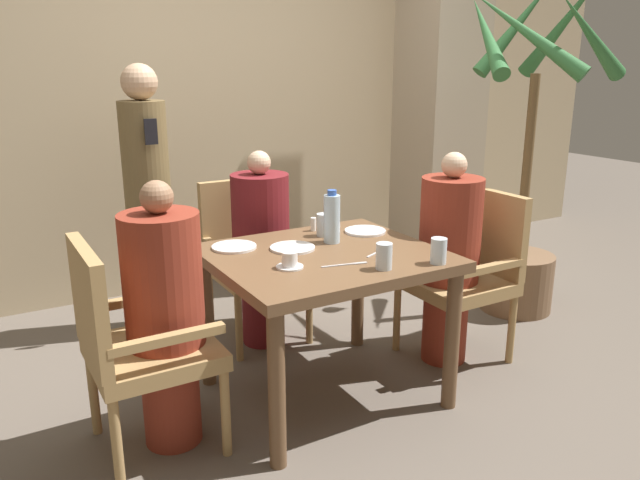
% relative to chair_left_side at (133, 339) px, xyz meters
% --- Properties ---
extents(ground_plane, '(16.00, 16.00, 0.00)m').
position_rel_chair_left_side_xyz_m(ground_plane, '(0.90, 0.00, -0.50)').
color(ground_plane, '#60564C').
extents(wall_back, '(8.00, 0.06, 2.80)m').
position_rel_chair_left_side_xyz_m(wall_back, '(0.90, 1.89, 0.90)').
color(wall_back, tan).
rests_on(wall_back, ground_plane).
extents(pillar_stone, '(0.50, 0.50, 2.70)m').
position_rel_chair_left_side_xyz_m(pillar_stone, '(2.64, 1.27, 0.85)').
color(pillar_stone, tan).
rests_on(pillar_stone, ground_plane).
extents(dining_table, '(1.02, 0.90, 0.73)m').
position_rel_chair_left_side_xyz_m(dining_table, '(0.90, 0.00, 0.12)').
color(dining_table, brown).
rests_on(dining_table, ground_plane).
extents(chair_left_side, '(0.50, 0.50, 0.91)m').
position_rel_chair_left_side_xyz_m(chair_left_side, '(0.00, 0.00, 0.00)').
color(chair_left_side, '#A88451').
rests_on(chair_left_side, ground_plane).
extents(diner_in_left_chair, '(0.32, 0.32, 1.14)m').
position_rel_chair_left_side_xyz_m(diner_in_left_chair, '(0.14, 0.00, 0.08)').
color(diner_in_left_chair, maroon).
rests_on(diner_in_left_chair, ground_plane).
extents(chair_far_side, '(0.50, 0.50, 0.91)m').
position_rel_chair_left_side_xyz_m(chair_far_side, '(0.90, 0.84, 0.00)').
color(chair_far_side, '#A88451').
rests_on(chair_far_side, ground_plane).
extents(diner_in_far_chair, '(0.32, 0.32, 1.11)m').
position_rel_chair_left_side_xyz_m(diner_in_far_chair, '(0.90, 0.70, 0.07)').
color(diner_in_far_chair, maroon).
rests_on(diner_in_far_chair, ground_plane).
extents(chair_right_side, '(0.50, 0.50, 0.91)m').
position_rel_chair_left_side_xyz_m(chair_right_side, '(1.79, 0.00, 0.00)').
color(chair_right_side, '#A88451').
rests_on(chair_right_side, ground_plane).
extents(diner_in_right_chair, '(0.32, 0.32, 1.14)m').
position_rel_chair_left_side_xyz_m(diner_in_right_chair, '(1.66, 0.00, 0.08)').
color(diner_in_right_chair, maroon).
rests_on(diner_in_right_chair, ground_plane).
extents(standing_host, '(0.27, 0.30, 1.57)m').
position_rel_chair_left_side_xyz_m(standing_host, '(0.42, 1.23, 0.34)').
color(standing_host, '#2D2D33').
rests_on(standing_host, ground_plane).
extents(potted_palm, '(0.89, 0.95, 2.13)m').
position_rel_chair_left_side_xyz_m(potted_palm, '(2.53, 0.31, 0.21)').
color(potted_palm, brown).
rests_on(potted_palm, ground_plane).
extents(plate_main_left, '(0.21, 0.21, 0.01)m').
position_rel_chair_left_side_xyz_m(plate_main_left, '(0.80, 0.13, 0.23)').
color(plate_main_left, white).
rests_on(plate_main_left, dining_table).
extents(plate_main_right, '(0.21, 0.21, 0.01)m').
position_rel_chair_left_side_xyz_m(plate_main_right, '(1.26, 0.20, 0.23)').
color(plate_main_right, white).
rests_on(plate_main_right, dining_table).
extents(plate_dessert_center, '(0.21, 0.21, 0.01)m').
position_rel_chair_left_side_xyz_m(plate_dessert_center, '(0.56, 0.28, 0.23)').
color(plate_dessert_center, white).
rests_on(plate_dessert_center, dining_table).
extents(teacup_with_saucer, '(0.12, 0.12, 0.07)m').
position_rel_chair_left_side_xyz_m(teacup_with_saucer, '(0.66, -0.11, 0.25)').
color(teacup_with_saucer, white).
rests_on(teacup_with_saucer, dining_table).
extents(water_bottle, '(0.08, 0.08, 0.26)m').
position_rel_chair_left_side_xyz_m(water_bottle, '(1.01, 0.13, 0.34)').
color(water_bottle, silver).
rests_on(water_bottle, dining_table).
extents(glass_tall_near, '(0.07, 0.07, 0.11)m').
position_rel_chair_left_side_xyz_m(glass_tall_near, '(1.00, -0.32, 0.28)').
color(glass_tall_near, silver).
rests_on(glass_tall_near, dining_table).
extents(glass_tall_mid, '(0.07, 0.07, 0.11)m').
position_rel_chair_left_side_xyz_m(glass_tall_mid, '(1.25, -0.38, 0.28)').
color(glass_tall_mid, silver).
rests_on(glass_tall_mid, dining_table).
extents(glass_tall_far, '(0.07, 0.07, 0.11)m').
position_rel_chair_left_side_xyz_m(glass_tall_far, '(1.04, 0.25, 0.28)').
color(glass_tall_far, silver).
rests_on(glass_tall_far, dining_table).
extents(salt_shaker, '(0.03, 0.03, 0.07)m').
position_rel_chair_left_side_xyz_m(salt_shaker, '(1.04, 0.36, 0.26)').
color(salt_shaker, white).
rests_on(salt_shaker, dining_table).
extents(pepper_shaker, '(0.03, 0.03, 0.07)m').
position_rel_chair_left_side_xyz_m(pepper_shaker, '(1.08, 0.36, 0.26)').
color(pepper_shaker, '#4C3D2D').
rests_on(pepper_shaker, dining_table).
extents(fork_beside_plate, '(0.19, 0.10, 0.00)m').
position_rel_chair_left_side_xyz_m(fork_beside_plate, '(1.13, -0.11, 0.23)').
color(fork_beside_plate, silver).
rests_on(fork_beside_plate, dining_table).
extents(knife_beside_plate, '(0.21, 0.05, 0.00)m').
position_rel_chair_left_side_xyz_m(knife_beside_plate, '(0.89, -0.20, 0.23)').
color(knife_beside_plate, silver).
rests_on(knife_beside_plate, dining_table).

